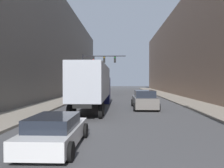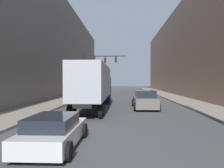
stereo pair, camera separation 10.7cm
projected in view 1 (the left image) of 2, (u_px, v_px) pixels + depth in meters
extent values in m
cube|color=gray|center=(174.00, 98.00, 31.77)|extent=(3.32, 80.00, 0.15)
cube|color=gray|center=(71.00, 97.00, 32.34)|extent=(3.32, 80.00, 0.15)
cube|color=#997A66|center=(207.00, 46.00, 31.47)|extent=(6.00, 80.00, 15.23)
cube|color=#66605B|center=(40.00, 44.00, 32.39)|extent=(6.00, 80.00, 15.99)
cube|color=#B2B7C1|center=(93.00, 82.00, 18.62)|extent=(2.40, 10.29, 2.75)
cube|color=black|center=(93.00, 99.00, 18.64)|extent=(1.20, 10.29, 0.24)
cube|color=navy|center=(99.00, 90.00, 24.89)|extent=(2.40, 2.22, 2.91)
cylinder|color=black|center=(70.00, 111.00, 14.75)|extent=(0.25, 1.00, 1.00)
cylinder|color=black|center=(101.00, 111.00, 14.67)|extent=(0.25, 1.00, 1.00)
cylinder|color=black|center=(73.00, 109.00, 15.95)|extent=(0.25, 1.00, 1.00)
cylinder|color=black|center=(102.00, 109.00, 15.87)|extent=(0.25, 1.00, 1.00)
cylinder|color=black|center=(90.00, 99.00, 24.94)|extent=(0.25, 1.00, 1.00)
cylinder|color=black|center=(109.00, 99.00, 24.86)|extent=(0.25, 1.00, 1.00)
cube|color=silver|center=(55.00, 135.00, 8.41)|extent=(1.79, 4.21, 0.61)
cube|color=#1E232D|center=(54.00, 122.00, 8.19)|extent=(1.57, 2.32, 0.47)
cylinder|color=black|center=(45.00, 130.00, 9.86)|extent=(0.25, 0.64, 0.64)
cylinder|color=black|center=(84.00, 131.00, 9.79)|extent=(0.25, 0.64, 0.64)
cylinder|color=black|center=(14.00, 151.00, 6.94)|extent=(0.25, 0.64, 0.64)
cylinder|color=black|center=(69.00, 152.00, 6.88)|extent=(0.25, 0.64, 0.64)
cube|color=slate|center=(144.00, 102.00, 20.01)|extent=(1.94, 4.97, 0.89)
cube|color=#1E232D|center=(144.00, 94.00, 19.75)|extent=(1.71, 2.73, 0.60)
cylinder|color=black|center=(132.00, 103.00, 21.84)|extent=(0.25, 0.70, 0.70)
cylinder|color=black|center=(152.00, 103.00, 21.77)|extent=(0.25, 0.70, 0.70)
cylinder|color=black|center=(135.00, 107.00, 18.17)|extent=(0.25, 0.70, 0.70)
cylinder|color=black|center=(158.00, 107.00, 18.10)|extent=(0.25, 0.70, 0.70)
cylinder|color=black|center=(83.00, 76.00, 32.18)|extent=(0.20, 0.20, 6.47)
cube|color=black|center=(104.00, 56.00, 32.02)|extent=(6.33, 0.12, 0.12)
cube|color=black|center=(93.00, 60.00, 32.09)|extent=(0.30, 0.24, 0.90)
sphere|color=red|center=(93.00, 60.00, 31.95)|extent=(0.18, 0.18, 0.18)
cube|color=black|center=(104.00, 60.00, 32.03)|extent=(0.30, 0.24, 0.90)
sphere|color=gold|center=(104.00, 58.00, 31.88)|extent=(0.18, 0.18, 0.18)
cube|color=black|center=(115.00, 60.00, 31.97)|extent=(0.30, 0.24, 0.90)
sphere|color=green|center=(115.00, 58.00, 31.82)|extent=(0.18, 0.18, 0.18)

